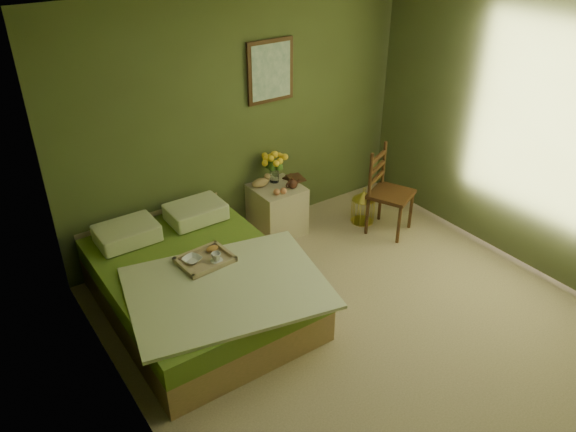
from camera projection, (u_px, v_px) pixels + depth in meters
floor at (381, 339)px, 4.82m from camera, size 4.50×4.50×0.00m
ceiling at (416, 26)px, 3.52m from camera, size 4.50×4.50×0.00m
wall_back at (242, 119)px, 5.77m from camera, size 4.00×0.00×4.00m
wall_left at (140, 304)px, 3.18m from camera, size 0.00×4.50×4.50m
wall_right at (554, 147)px, 5.15m from camera, size 0.00×4.50×4.50m
wall_art at (270, 71)px, 5.70m from camera, size 0.54×0.04×0.64m
bed at (195, 279)px, 5.04m from camera, size 1.80×2.28×1.41m
nightstand at (277, 203)px, 6.18m from camera, size 0.51×0.51×0.99m
chair at (387, 185)px, 6.15m from camera, size 0.57×0.57×0.98m
birdcage at (363, 207)px, 6.44m from camera, size 0.26×0.26×0.40m
book_lower at (289, 181)px, 6.17m from camera, size 0.21×0.24×0.02m
book_upper at (289, 180)px, 6.16m from camera, size 0.20×0.24×0.02m
cereal_bowl at (192, 260)px, 4.86m from camera, size 0.20×0.20×0.04m
coffee_cup at (216, 257)px, 4.86m from camera, size 0.11×0.11×0.08m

